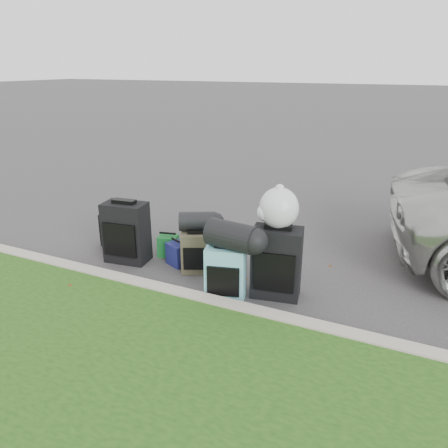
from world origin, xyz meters
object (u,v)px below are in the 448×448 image
at_px(suitcase_small_black, 114,231).
at_px(tote_navy, 178,254).
at_px(suitcase_olive, 197,253).
at_px(tote_green, 168,246).
at_px(suitcase_teal, 225,273).
at_px(suitcase_large_black_left, 126,232).
at_px(suitcase_large_black_right, 277,263).

bearing_deg(suitcase_small_black, tote_navy, -1.13).
relative_size(suitcase_olive, tote_green, 1.79).
height_order(suitcase_small_black, suitcase_teal, suitcase_teal).
distance_m(tote_green, tote_navy, 0.33).
distance_m(suitcase_teal, tote_navy, 1.12).
bearing_deg(tote_green, tote_navy, -48.00).
bearing_deg(suitcase_olive, suitcase_large_black_left, 160.56).
relative_size(suitcase_large_black_left, tote_green, 2.77).
bearing_deg(suitcase_large_black_right, suitcase_olive, 161.97).
relative_size(suitcase_small_black, suitcase_olive, 0.91).
bearing_deg(suitcase_olive, suitcase_large_black_right, -32.63).
xyz_separation_m(suitcase_teal, suitcase_large_black_right, (0.50, 0.31, 0.10)).
bearing_deg(suitcase_small_black, suitcase_large_black_left, -27.89).
bearing_deg(tote_navy, suitcase_teal, -4.96).
xyz_separation_m(suitcase_small_black, tote_green, (0.90, 0.05, -0.09)).
distance_m(suitcase_small_black, tote_green, 0.90).
xyz_separation_m(suitcase_small_black, tote_navy, (1.17, -0.14, -0.09)).
distance_m(suitcase_large_black_left, suitcase_large_black_right, 2.15).
bearing_deg(suitcase_olive, tote_green, 130.92).
height_order(suitcase_large_black_left, suitcase_large_black_right, suitcase_large_black_right).
bearing_deg(suitcase_teal, suitcase_olive, 128.65).
bearing_deg(suitcase_small_black, suitcase_olive, -2.73).
distance_m(suitcase_olive, suitcase_teal, 0.78).
bearing_deg(suitcase_teal, suitcase_small_black, 147.40).
bearing_deg(tote_navy, suitcase_large_black_right, 15.61).
height_order(suitcase_olive, tote_navy, suitcase_olive).
bearing_deg(suitcase_small_black, suitcase_large_black_right, -2.47).
height_order(suitcase_large_black_left, suitcase_olive, suitcase_large_black_left).
xyz_separation_m(suitcase_large_black_right, tote_navy, (-1.46, 0.23, -0.26)).
xyz_separation_m(suitcase_large_black_left, tote_navy, (0.69, 0.18, -0.26)).
bearing_deg(suitcase_large_black_right, tote_green, 155.92).
xyz_separation_m(suitcase_teal, tote_navy, (-0.96, 0.55, -0.17)).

